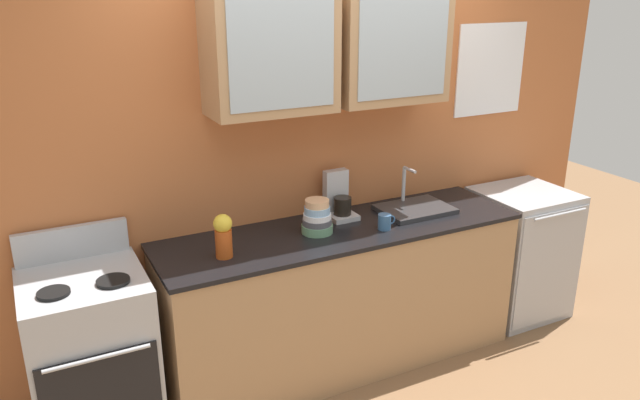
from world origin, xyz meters
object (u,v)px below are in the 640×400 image
stove_range (92,358)px  bowl_stack (317,218)px  vase (223,235)px  cup_near_sink (385,222)px  sink_faucet (415,208)px  dishwasher (519,252)px  coffee_maker (339,200)px

stove_range → bowl_stack: bowl_stack is taller
vase → cup_near_sink: bearing=-3.4°
sink_faucet → dishwasher: sink_faucet is taller
stove_range → vase: 0.93m
vase → dishwasher: size_ratio=0.26×
stove_range → cup_near_sink: size_ratio=9.69×
cup_near_sink → bowl_stack: bearing=160.2°
vase → bowl_stack: bearing=7.6°
sink_faucet → cup_near_sink: sink_faucet is taller
vase → coffee_maker: 0.87m
cup_near_sink → dishwasher: cup_near_sink is taller
stove_range → coffee_maker: (1.55, 0.18, 0.56)m
bowl_stack → cup_near_sink: size_ratio=1.78×
bowl_stack → sink_faucet: bearing=2.6°
sink_faucet → bowl_stack: bearing=-177.4°
sink_faucet → dishwasher: size_ratio=0.49×
dishwasher → vase: bearing=-178.3°
sink_faucet → coffee_maker: size_ratio=1.54×
sink_faucet → cup_near_sink: size_ratio=3.94×
vase → cup_near_sink: vase is taller
coffee_maker → stove_range: bearing=-173.3°
sink_faucet → cup_near_sink: bearing=-153.2°
stove_range → sink_faucet: 2.08m
sink_faucet → coffee_maker: (-0.48, 0.14, 0.09)m
bowl_stack → dishwasher: bowl_stack is taller
vase → cup_near_sink: 0.98m
bowl_stack → coffee_maker: bearing=36.4°
dishwasher → coffee_maker: (-1.39, 0.19, 0.57)m
stove_range → dishwasher: size_ratio=1.20×
bowl_stack → coffee_maker: coffee_maker is taller
coffee_maker → bowl_stack: bearing=-143.6°
stove_range → cup_near_sink: bearing=-4.3°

